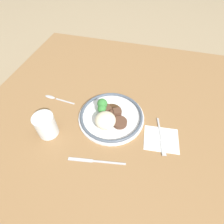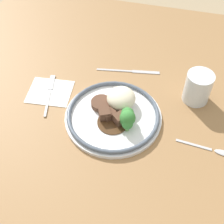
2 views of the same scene
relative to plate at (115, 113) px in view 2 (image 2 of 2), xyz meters
name	(u,v)px [view 2 (image 2 of 2)]	position (x,y,z in m)	size (l,w,h in m)	color
ground_plane	(111,130)	(-0.01, -0.01, -0.07)	(8.00, 8.00, 0.00)	#998466
dining_table	(110,125)	(-0.01, -0.01, -0.04)	(1.20, 1.26, 0.05)	olive
napkin	(50,92)	(-0.22, 0.05, -0.02)	(0.14, 0.12, 0.00)	white
plate	(115,113)	(0.00, 0.00, 0.00)	(0.28, 0.28, 0.07)	white
juice_glass	(198,88)	(0.22, 0.13, 0.03)	(0.08, 0.08, 0.10)	yellow
fork	(50,91)	(-0.22, 0.05, -0.02)	(0.05, 0.17, 0.00)	#B7B7BC
knife	(130,71)	(0.00, 0.20, -0.02)	(0.21, 0.04, 0.00)	#B7B7BC
spoon	(217,151)	(0.29, -0.05, -0.02)	(0.16, 0.03, 0.01)	#B7B7BC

